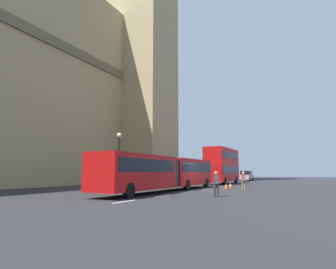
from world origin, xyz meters
name	(u,v)px	position (x,y,z in m)	size (l,w,h in m)	color
ground_plane	(200,190)	(0.00, 0.00, 0.00)	(160.00, 160.00, 0.00)	#262628
lane_centre_marking	(220,187)	(6.19, 0.00, 0.00)	(39.00, 0.16, 0.01)	silver
articulated_bus	(165,171)	(-3.31, 1.99, 1.75)	(17.79, 2.54, 2.90)	#B20F0F
double_decker_bus	(222,164)	(14.26, 2.00, 2.71)	(9.34, 2.54, 4.90)	#B20F0F
sedan_lead	(246,176)	(29.07, 1.75, 0.91)	(4.40, 1.86, 1.85)	gray
traffic_cone_west	(226,186)	(1.76, -1.94, 0.28)	(0.36, 0.36, 0.58)	black
traffic_cone_middle	(230,185)	(4.87, -1.56, 0.28)	(0.36, 0.36, 0.58)	black
street_lamp	(119,157)	(-3.90, 6.50, 3.06)	(0.44, 0.44, 5.27)	black
pedestrian_near_cones	(216,183)	(-6.89, -3.65, 0.91)	(0.46, 0.38, 1.69)	#333333
pedestrian_by_kerb	(243,180)	(1.22, -3.73, 0.91)	(0.45, 0.35, 1.69)	#726651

